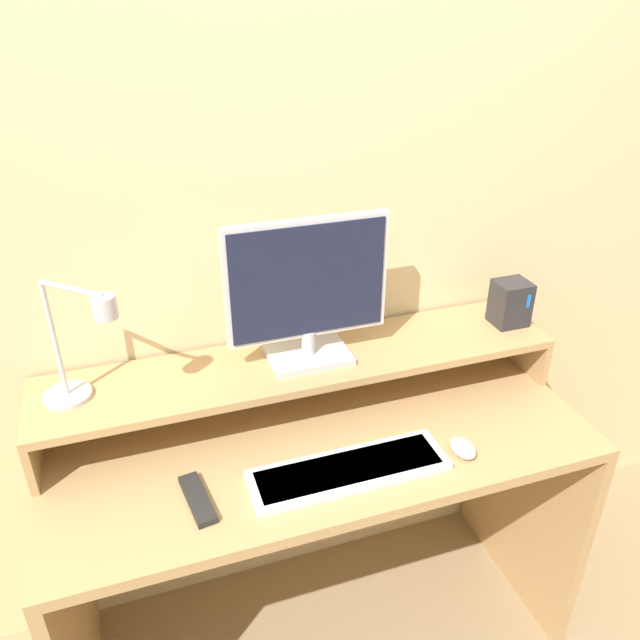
% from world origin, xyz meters
% --- Properties ---
extents(wall_back, '(6.00, 0.05, 2.50)m').
position_xyz_m(wall_back, '(0.00, 0.61, 1.25)').
color(wall_back, beige).
rests_on(wall_back, ground_plane).
extents(desk, '(1.38, 0.57, 0.77)m').
position_xyz_m(desk, '(0.00, 0.29, 0.56)').
color(desk, tan).
rests_on(desk, ground_plane).
extents(monitor_shelf, '(1.38, 0.27, 0.15)m').
position_xyz_m(monitor_shelf, '(0.00, 0.44, 0.90)').
color(monitor_shelf, tan).
rests_on(monitor_shelf, desk).
extents(monitor, '(0.42, 0.15, 0.39)m').
position_xyz_m(monitor, '(0.01, 0.44, 1.12)').
color(monitor, '#BCBCC1').
rests_on(monitor, monitor_shelf).
extents(desk_lamp, '(0.21, 0.20, 0.31)m').
position_xyz_m(desk_lamp, '(-0.54, 0.41, 1.07)').
color(desk_lamp, silver).
rests_on(desk_lamp, monitor_shelf).
extents(router_dock, '(0.10, 0.09, 0.13)m').
position_xyz_m(router_dock, '(0.62, 0.43, 0.98)').
color(router_dock, '#28282D').
rests_on(router_dock, monitor_shelf).
extents(keyboard, '(0.48, 0.14, 0.02)m').
position_xyz_m(keyboard, '(0.02, 0.14, 0.78)').
color(keyboard, white).
rests_on(keyboard, desk).
extents(mouse, '(0.06, 0.08, 0.03)m').
position_xyz_m(mouse, '(0.31, 0.12, 0.78)').
color(mouse, silver).
rests_on(mouse, desk).
extents(remote_control, '(0.07, 0.17, 0.02)m').
position_xyz_m(remote_control, '(-0.34, 0.17, 0.78)').
color(remote_control, black).
rests_on(remote_control, desk).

